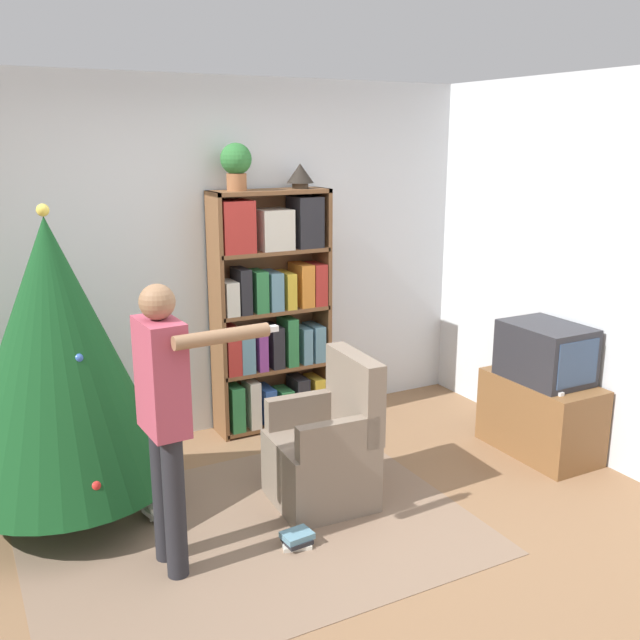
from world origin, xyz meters
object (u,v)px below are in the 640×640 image
at_px(christmas_tree, 57,354).
at_px(standing_person, 165,407).
at_px(bookshelf, 271,309).
at_px(television, 546,352).
at_px(potted_plant, 236,163).
at_px(table_lamp, 300,174).
at_px(armchair, 327,452).

bearing_deg(christmas_tree, standing_person, -65.13).
height_order(bookshelf, christmas_tree, christmas_tree).
xyz_separation_m(television, christmas_tree, (-3.09, 0.68, 0.25)).
height_order(standing_person, potted_plant, potted_plant).
distance_m(television, standing_person, 2.71).
height_order(christmas_tree, table_lamp, table_lamp).
height_order(television, christmas_tree, christmas_tree).
relative_size(bookshelf, potted_plant, 5.51).
height_order(armchair, standing_person, standing_person).
distance_m(armchair, table_lamp, 2.07).
bearing_deg(armchair, christmas_tree, -109.35).
relative_size(christmas_tree, armchair, 1.99).
relative_size(armchair, potted_plant, 2.80).
bearing_deg(bookshelf, armchair, -98.90).
xyz_separation_m(christmas_tree, armchair, (1.42, -0.58, -0.67)).
bearing_deg(standing_person, television, 89.96).
bearing_deg(table_lamp, potted_plant, 180.00).
bearing_deg(bookshelf, television, -42.02).
relative_size(bookshelf, christmas_tree, 0.99).
height_order(bookshelf, armchair, bookshelf).
relative_size(christmas_tree, potted_plant, 5.58).
bearing_deg(standing_person, christmas_tree, -158.32).
height_order(bookshelf, standing_person, bookshelf).
distance_m(christmas_tree, armchair, 1.67).
bearing_deg(potted_plant, armchair, -87.84).
bearing_deg(christmas_tree, table_lamp, 19.42).
bearing_deg(television, christmas_tree, 167.66).
height_order(bookshelf, table_lamp, table_lamp).
bearing_deg(bookshelf, standing_person, -129.80).
distance_m(armchair, potted_plant, 2.09).
distance_m(standing_person, potted_plant, 2.10).
relative_size(bookshelf, television, 3.11).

